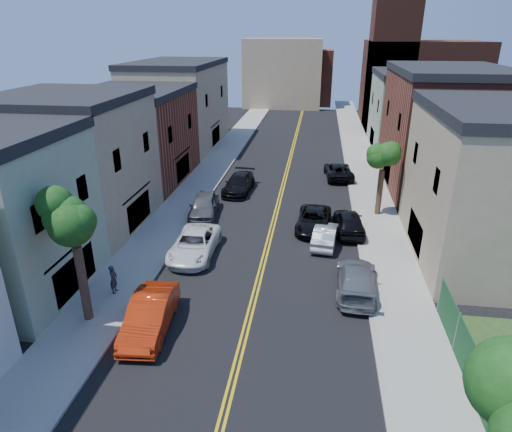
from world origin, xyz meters
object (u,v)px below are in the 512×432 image
at_px(white_pickup, 194,244).
at_px(grey_car_left, 204,206).
at_px(red_sedan, 150,315).
at_px(black_car_left, 239,184).
at_px(black_car_right, 349,222).
at_px(silver_car_right, 325,235).
at_px(dark_car_right_far, 339,171).
at_px(grey_car_right, 357,279).
at_px(pedestrian_left, 114,279).
at_px(black_suv_lane, 314,220).

relative_size(white_pickup, grey_car_left, 1.11).
height_order(red_sedan, grey_car_left, grey_car_left).
relative_size(white_pickup, black_car_left, 1.05).
xyz_separation_m(red_sedan, black_car_right, (10.05, 12.75, -0.03)).
distance_m(silver_car_right, dark_car_right_far, 14.95).
relative_size(grey_car_right, black_car_right, 1.11).
xyz_separation_m(grey_car_left, black_car_left, (1.70, 5.86, -0.08)).
bearing_deg(grey_car_left, black_car_left, 68.04).
xyz_separation_m(white_pickup, dark_car_right_far, (9.65, 17.64, -0.04)).
relative_size(grey_car_left, grey_car_right, 0.95).
height_order(grey_car_left, grey_car_right, grey_car_left).
height_order(red_sedan, silver_car_right, red_sedan).
xyz_separation_m(red_sedan, grey_car_right, (10.05, 4.85, -0.08)).
height_order(grey_car_left, dark_car_right_far, grey_car_left).
bearing_deg(grey_car_left, pedestrian_left, -106.15).
distance_m(grey_car_left, dark_car_right_far, 15.42).
distance_m(white_pickup, grey_car_right, 10.43).
bearing_deg(silver_car_right, grey_car_left, -15.03).
relative_size(black_car_right, pedestrian_left, 2.98).
bearing_deg(black_car_left, red_sedan, -88.68).
height_order(grey_car_left, pedestrian_left, pedestrian_left).
bearing_deg(grey_car_left, silver_car_right, -27.65).
bearing_deg(grey_car_right, red_sedan, 28.83).
height_order(grey_car_left, silver_car_right, grey_car_left).
relative_size(black_suv_lane, pedestrian_left, 3.20).
height_order(black_car_right, dark_car_right_far, black_car_right).
bearing_deg(grey_car_right, silver_car_right, -70.56).
bearing_deg(white_pickup, grey_car_right, -17.17).
height_order(white_pickup, black_car_left, white_pickup).
distance_m(black_car_right, black_suv_lane, 2.51).
relative_size(white_pickup, dark_car_right_far, 1.06).
xyz_separation_m(red_sedan, pedestrian_left, (-3.07, 2.72, 0.10)).
bearing_deg(black_suv_lane, grey_car_left, 174.45).
bearing_deg(grey_car_right, white_pickup, -13.43).
distance_m(grey_car_left, pedestrian_left, 11.77).
distance_m(red_sedan, grey_car_left, 14.33).
bearing_deg(silver_car_right, grey_car_right, 113.20).
xyz_separation_m(dark_car_right_far, pedestrian_left, (-12.77, -22.72, 0.21)).
bearing_deg(pedestrian_left, white_pickup, -33.71).
bearing_deg(red_sedan, black_suv_lane, 55.10).
height_order(white_pickup, silver_car_right, white_pickup).
bearing_deg(pedestrian_left, black_car_right, -54.83).
bearing_deg(black_car_left, silver_car_right, -48.10).
height_order(grey_car_left, black_suv_lane, grey_car_left).
distance_m(black_car_left, pedestrian_left, 17.85).
bearing_deg(dark_car_right_far, white_pickup, 55.39).
xyz_separation_m(black_car_right, dark_car_right_far, (-0.35, 12.70, -0.08)).
relative_size(red_sedan, black_car_right, 1.08).
bearing_deg(silver_car_right, red_sedan, 58.42).
xyz_separation_m(grey_car_right, dark_car_right_far, (-0.35, 20.60, -0.03)).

